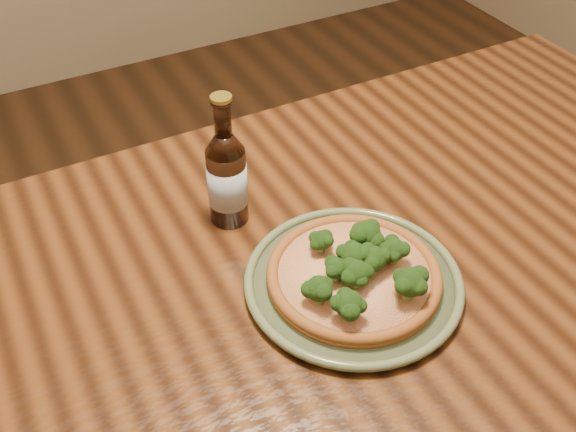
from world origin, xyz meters
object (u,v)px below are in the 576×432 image
beer_bottle (227,177)px  table (345,309)px  plate (353,282)px  pizza (355,274)px

beer_bottle → table: bearing=-70.8°
plate → beer_bottle: 0.25m
plate → beer_bottle: beer_bottle is taller
table → pizza: 0.13m
pizza → plate: bearing=95.8°
table → beer_bottle: 0.28m
table → plate: (-0.02, -0.04, 0.10)m
table → pizza: size_ratio=6.35×
table → plate: 0.11m
table → pizza: pizza is taller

